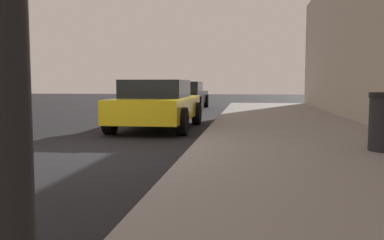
% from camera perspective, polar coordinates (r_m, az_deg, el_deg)
% --- Properties ---
extents(ground_plane, '(80.00, 80.00, 0.00)m').
position_cam_1_polar(ground_plane, '(6.97, -17.23, -4.86)').
color(ground_plane, black).
extents(sidewalk, '(4.00, 32.00, 0.15)m').
position_cam_1_polar(sidewalk, '(6.40, 17.41, -5.05)').
color(sidewalk, gray).
rests_on(sidewalk, ground_plane).
extents(car_yellow, '(1.93, 4.06, 1.27)m').
position_cam_1_polar(car_yellow, '(10.67, -4.81, 2.20)').
color(car_yellow, yellow).
rests_on(car_yellow, ground_plane).
extents(car_black, '(2.01, 4.42, 1.27)m').
position_cam_1_polar(car_black, '(19.12, -1.11, 3.48)').
color(car_black, black).
rests_on(car_black, ground_plane).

